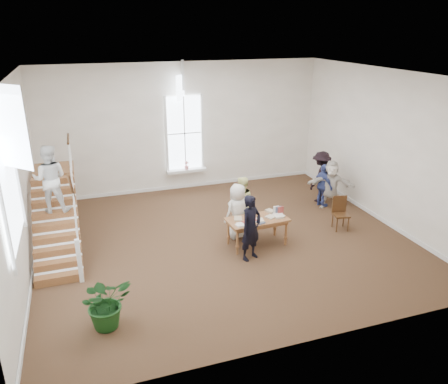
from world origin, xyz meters
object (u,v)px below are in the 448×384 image
object	(u,v)px
person_yellow	(241,203)
woman_cluster_a	(323,186)
woman_cluster_c	(331,185)
side_chair	(340,211)
elderly_woman	(237,211)
police_officer	(251,228)
floor_plant	(106,302)
library_table	(258,222)
woman_cluster_b	(321,177)

from	to	relation	value
person_yellow	woman_cluster_a	size ratio (longest dim) A/B	1.11
woman_cluster_c	side_chair	size ratio (longest dim) A/B	1.62
elderly_woman	police_officer	bearing A→B (deg)	67.92
floor_plant	side_chair	world-z (taller)	floor_plant
library_table	floor_plant	bearing A→B (deg)	-154.71
woman_cluster_a	floor_plant	world-z (taller)	woman_cluster_a
woman_cluster_b	woman_cluster_c	size ratio (longest dim) A/B	1.08
woman_cluster_a	woman_cluster_c	xyz separation A→B (m)	(0.16, -0.20, 0.08)
police_officer	woman_cluster_b	distance (m)	4.72
woman_cluster_c	woman_cluster_a	bearing A→B (deg)	158.98
person_yellow	woman_cluster_a	world-z (taller)	person_yellow
side_chair	police_officer	bearing A→B (deg)	-154.63
police_officer	person_yellow	bearing A→B (deg)	52.07
police_officer	library_table	bearing A→B (deg)	29.12
woman_cluster_a	floor_plant	xyz separation A→B (m)	(-7.24, -4.09, -0.17)
elderly_woman	woman_cluster_b	distance (m)	3.97
woman_cluster_a	woman_cluster_c	size ratio (longest dim) A/B	0.90
woman_cluster_c	side_chair	distance (m)	1.57
person_yellow	side_chair	distance (m)	2.91
library_table	side_chair	world-z (taller)	side_chair
woman_cluster_b	elderly_woman	bearing A→B (deg)	-7.33
woman_cluster_c	floor_plant	xyz separation A→B (m)	(-7.40, -3.89, -0.25)
woman_cluster_a	woman_cluster_b	xyz separation A→B (m)	(0.16, 0.45, 0.15)
woman_cluster_b	woman_cluster_c	distance (m)	0.65
police_officer	woman_cluster_c	size ratio (longest dim) A/B	1.08
police_officer	woman_cluster_b	size ratio (longest dim) A/B	1.00
woman_cluster_a	police_officer	bearing A→B (deg)	115.45
woman_cluster_a	woman_cluster_c	world-z (taller)	woman_cluster_c
elderly_woman	woman_cluster_b	world-z (taller)	woman_cluster_b
police_officer	floor_plant	bearing A→B (deg)	178.52
floor_plant	woman_cluster_c	bearing A→B (deg)	27.74
library_table	elderly_woman	size ratio (longest dim) A/B	1.06
police_officer	person_yellow	distance (m)	1.80
police_officer	woman_cluster_c	xyz separation A→B (m)	(3.70, 2.28, -0.06)
library_table	side_chair	distance (m)	2.70
library_table	person_yellow	distance (m)	1.11
elderly_woman	woman_cluster_c	world-z (taller)	woman_cluster_c
library_table	floor_plant	distance (m)	4.74
library_table	woman_cluster_a	bearing A→B (deg)	27.61
woman_cluster_b	side_chair	world-z (taller)	woman_cluster_b
elderly_woman	person_yellow	world-z (taller)	person_yellow
person_yellow	floor_plant	xyz separation A→B (m)	(-4.10, -3.37, -0.25)
woman_cluster_b	side_chair	size ratio (longest dim) A/B	1.76
floor_plant	side_chair	xyz separation A→B (m)	(6.85, 2.44, -0.00)
person_yellow	woman_cluster_b	xyz separation A→B (m)	(3.30, 1.18, 0.07)
floor_plant	side_chair	bearing A→B (deg)	19.61
woman_cluster_a	floor_plant	distance (m)	8.32
person_yellow	side_chair	bearing A→B (deg)	146.84
elderly_woman	person_yellow	bearing A→B (deg)	-138.47
elderly_woman	side_chair	distance (m)	3.09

